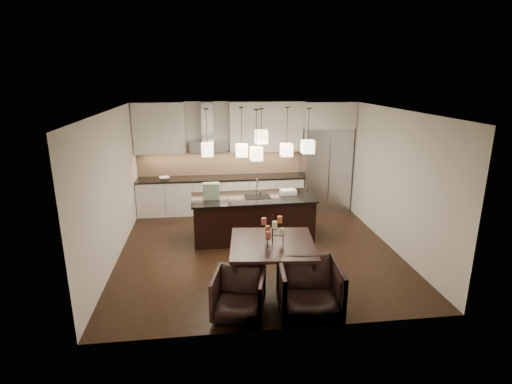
{
  "coord_description": "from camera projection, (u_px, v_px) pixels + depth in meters",
  "views": [
    {
      "loc": [
        -0.97,
        -7.5,
        3.42
      ],
      "look_at": [
        0.0,
        0.2,
        1.15
      ],
      "focal_mm": 28.0,
      "sensor_mm": 36.0,
      "label": 1
    }
  ],
  "objects": [
    {
      "name": "pendant_f",
      "position": [
        256.0,
        154.0,
        7.93
      ],
      "size": [
        0.24,
        0.24,
        0.26
      ],
      "primitive_type": "cube",
      "color": "#F4EAB2",
      "rests_on": "ceiling"
    },
    {
      "name": "candle_e",
      "position": [
        264.0,
        221.0,
        6.39
      ],
      "size": [
        0.09,
        0.09,
        0.11
      ],
      "primitive_type": "cylinder",
      "rotation": [
        0.0,
        0.0,
        -0.1
      ],
      "color": "#AE423A",
      "rests_on": "candelabra"
    },
    {
      "name": "fridge_panel",
      "position": [
        328.0,
        115.0,
        10.04
      ],
      "size": [
        1.26,
        0.72,
        0.65
      ],
      "primitive_type": "cube",
      "color": "silver",
      "rests_on": "refrigerator"
    },
    {
      "name": "candelabra",
      "position": [
        273.0,
        229.0,
        6.41
      ],
      "size": [
        0.43,
        0.43,
        0.48
      ],
      "primitive_type": null,
      "rotation": [
        0.0,
        0.0,
        -0.1
      ],
      "color": "black",
      "rests_on": "dining_table"
    },
    {
      "name": "food_container",
      "position": [
        288.0,
        192.0,
        8.7
      ],
      "size": [
        0.35,
        0.25,
        0.1
      ],
      "primitive_type": "cube",
      "rotation": [
        0.0,
        0.0,
        0.03
      ],
      "color": "silver",
      "rests_on": "island_top"
    },
    {
      "name": "wall_front",
      "position": [
        284.0,
        237.0,
        5.2
      ],
      "size": [
        5.5,
        0.02,
        2.8
      ],
      "primitive_type": "cube",
      "color": "silver",
      "rests_on": "ground"
    },
    {
      "name": "dining_table",
      "position": [
        272.0,
        265.0,
        6.59
      ],
      "size": [
        1.48,
        1.48,
        0.81
      ],
      "primitive_type": null,
      "rotation": [
        0.0,
        0.0,
        -0.1
      ],
      "color": "black",
      "rests_on": "floor"
    },
    {
      "name": "candle_a",
      "position": [
        282.0,
        232.0,
        6.43
      ],
      "size": [
        0.09,
        0.09,
        0.11
      ],
      "primitive_type": "cylinder",
      "rotation": [
        0.0,
        0.0,
        -0.1
      ],
      "color": "#F8EDB9",
      "rests_on": "candelabra"
    },
    {
      "name": "backsplash",
      "position": [
        220.0,
        163.0,
        10.4
      ],
      "size": [
        4.21,
        0.02,
        0.63
      ],
      "primitive_type": "cube",
      "color": "#D8B190",
      "rests_on": "countertop"
    },
    {
      "name": "hood_canopy",
      "position": [
        208.0,
        146.0,
        9.99
      ],
      "size": [
        0.9,
        0.52,
        0.24
      ],
      "primitive_type": "cube",
      "color": "#B7B7BA",
      "rests_on": "wall_back"
    },
    {
      "name": "wall_back",
      "position": [
        244.0,
        156.0,
        10.45
      ],
      "size": [
        5.5,
        0.02,
        2.8
      ],
      "primitive_type": "cube",
      "color": "silver",
      "rests_on": "ground"
    },
    {
      "name": "upper_cab_right",
      "position": [
        266.0,
        127.0,
        10.12
      ],
      "size": [
        1.85,
        0.35,
        1.25
      ],
      "primitive_type": "cube",
      "color": "silver",
      "rests_on": "wall_back"
    },
    {
      "name": "countertop",
      "position": [
        221.0,
        178.0,
        10.2
      ],
      "size": [
        4.21,
        0.66,
        0.04
      ],
      "primitive_type": "cube",
      "color": "black",
      "rests_on": "lower_cabinets"
    },
    {
      "name": "ceiling",
      "position": [
        257.0,
        110.0,
        7.43
      ],
      "size": [
        5.5,
        5.5,
        0.02
      ],
      "primitive_type": "cube",
      "color": "white",
      "rests_on": "wall_back"
    },
    {
      "name": "refrigerator",
      "position": [
        325.0,
        169.0,
        10.43
      ],
      "size": [
        1.2,
        0.72,
        2.15
      ],
      "primitive_type": "cube",
      "color": "#B7B7BA",
      "rests_on": "floor"
    },
    {
      "name": "candle_c",
      "position": [
        268.0,
        235.0,
        6.3
      ],
      "size": [
        0.09,
        0.09,
        0.11
      ],
      "primitive_type": "cylinder",
      "rotation": [
        0.0,
        0.0,
        -0.1
      ],
      "color": "#AE423A",
      "rests_on": "candelabra"
    },
    {
      "name": "armchair_left",
      "position": [
        239.0,
        295.0,
        5.82
      ],
      "size": [
        0.89,
        0.9,
        0.69
      ],
      "primitive_type": "imported",
      "rotation": [
        0.0,
        0.0,
        -0.23
      ],
      "color": "black",
      "rests_on": "floor"
    },
    {
      "name": "hood_chimney",
      "position": [
        207.0,
        121.0,
        9.92
      ],
      "size": [
        0.3,
        0.28,
        0.96
      ],
      "primitive_type": "cube",
      "color": "#B7B7BA",
      "rests_on": "hood_canopy"
    },
    {
      "name": "pendant_b",
      "position": [
        242.0,
        150.0,
        8.45
      ],
      "size": [
        0.24,
        0.24,
        0.26
      ],
      "primitive_type": "cube",
      "color": "#F4EAB2",
      "rests_on": "ceiling"
    },
    {
      "name": "faucet",
      "position": [
        257.0,
        187.0,
        8.57
      ],
      "size": [
        0.11,
        0.24,
        0.38
      ],
      "primitive_type": null,
      "rotation": [
        0.0,
        0.0,
        0.03
      ],
      "color": "silver",
      "rests_on": "island_top"
    },
    {
      "name": "upper_cab_left",
      "position": [
        159.0,
        128.0,
        9.8
      ],
      "size": [
        1.25,
        0.35,
        1.25
      ],
      "primitive_type": "cube",
      "color": "silver",
      "rests_on": "wall_back"
    },
    {
      "name": "lower_cabinets",
      "position": [
        221.0,
        195.0,
        10.33
      ],
      "size": [
        4.21,
        0.62,
        0.88
      ],
      "primitive_type": "cube",
      "color": "silver",
      "rests_on": "floor"
    },
    {
      "name": "armchair_right",
      "position": [
        309.0,
        290.0,
        5.82
      ],
      "size": [
        0.95,
        0.98,
        0.83
      ],
      "primitive_type": "imported",
      "rotation": [
        0.0,
        0.0,
        -0.08
      ],
      "color": "black",
      "rests_on": "floor"
    },
    {
      "name": "fruit_bowl",
      "position": [
        164.0,
        178.0,
        9.97
      ],
      "size": [
        0.31,
        0.31,
        0.06
      ],
      "primitive_type": "imported",
      "rotation": [
        0.0,
        0.0,
        0.2
      ],
      "color": "silver",
      "rests_on": "countertop"
    },
    {
      "name": "island_body",
      "position": [
        253.0,
        218.0,
        8.65
      ],
      "size": [
        2.55,
        1.08,
        0.89
      ],
      "primitive_type": "cube",
      "rotation": [
        0.0,
        0.0,
        0.03
      ],
      "color": "black",
      "rests_on": "floor"
    },
    {
      "name": "tote_bag",
      "position": [
        211.0,
        191.0,
        8.33
      ],
      "size": [
        0.35,
        0.19,
        0.34
      ],
      "primitive_type": "cube",
      "rotation": [
        0.0,
        0.0,
        0.03
      ],
      "color": "#164C2C",
      "rests_on": "island_top"
    },
    {
      "name": "candle_f",
      "position": [
        275.0,
        225.0,
        6.24
      ],
      "size": [
        0.09,
        0.09,
        0.11
      ],
      "primitive_type": "cylinder",
      "rotation": [
        0.0,
        0.0,
        -0.1
      ],
      "color": "#F8EDB9",
      "rests_on": "candelabra"
    },
    {
      "name": "island_top",
      "position": [
        253.0,
        198.0,
        8.52
      ],
      "size": [
        2.63,
        1.16,
        0.04
      ],
      "primitive_type": "cube",
      "rotation": [
        0.0,
        0.0,
        0.03
      ],
      "color": "black",
      "rests_on": "island_body"
    },
    {
      "name": "wall_left",
      "position": [
        112.0,
        187.0,
        7.49
      ],
      "size": [
        0.02,
        5.5,
        2.8
      ],
      "primitive_type": "cube",
      "color": "silver",
      "rests_on": "ground"
    },
    {
      "name": "pendant_c",
      "position": [
        261.0,
        137.0,
        8.02
      ],
      "size": [
        0.24,
        0.24,
        0.26
      ],
      "primitive_type": "cube",
      "color": "#F4EAB2",
      "rests_on": "ceiling"
    },
    {
      "name": "candle_d",
      "position": [
        280.0,
        219.0,
        6.47
      ],
      "size": [
        0.09,
        0.09,
        0.11
      ],
      "primitive_type": "cylinder",
      "rotation": [
        0.0,
        0.0,
        -0.1
      ],
      "color": "#C95E2A",
      "rests_on": "candelabra"
    },
    {
      "name": "pendant_e",
      "position": [
        308.0,
        147.0,
        8.15
      ],
      "size": [
        0.24,
        0.24,
        0.26
      ],
      "primitive_type": "cube",
      "color": "#F4EAB2",
      "rests_on": "ceiling"
    },
    {
      "name": "pendant_d",
      "position": [
        287.0,
        150.0,
        8.5
      ],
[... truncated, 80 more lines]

